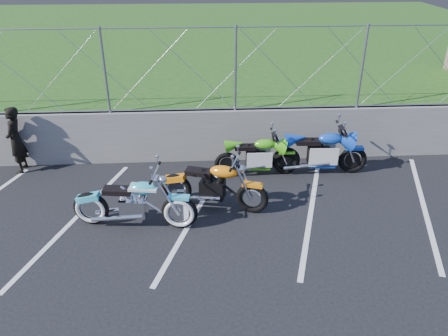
{
  "coord_description": "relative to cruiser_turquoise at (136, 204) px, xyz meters",
  "views": [
    {
      "loc": [
        0.15,
        -6.5,
        4.97
      ],
      "look_at": [
        0.6,
        1.3,
        0.87
      ],
      "focal_mm": 35.0,
      "sensor_mm": 36.0,
      "label": 1
    }
  ],
  "objects": [
    {
      "name": "ground",
      "position": [
        1.12,
        -0.64,
        -0.49
      ],
      "size": [
        90.0,
        90.0,
        0.0
      ],
      "primitive_type": "plane",
      "color": "black",
      "rests_on": "ground"
    },
    {
      "name": "sportbike_green",
      "position": [
        2.6,
        1.96,
        -0.04
      ],
      "size": [
        1.99,
        0.71,
        1.03
      ],
      "rotation": [
        0.0,
        0.0,
        -0.01
      ],
      "color": "black",
      "rests_on": "ground"
    },
    {
      "name": "retaining_wall",
      "position": [
        1.12,
        2.86,
        0.16
      ],
      "size": [
        30.0,
        0.22,
        1.3
      ],
      "primitive_type": "cube",
      "color": "slate",
      "rests_on": "ground"
    },
    {
      "name": "naked_orange",
      "position": [
        1.53,
        0.58,
        0.0
      ],
      "size": [
        2.22,
        0.91,
        1.14
      ],
      "rotation": [
        0.0,
        0.0,
        -0.31
      ],
      "color": "black",
      "rests_on": "ground"
    },
    {
      "name": "cruiser_turquoise",
      "position": [
        0.0,
        0.0,
        0.0
      ],
      "size": [
        2.43,
        0.77,
        1.21
      ],
      "rotation": [
        0.0,
        0.0,
        -0.14
      ],
      "color": "black",
      "rests_on": "ground"
    },
    {
      "name": "sportbike_blue",
      "position": [
        4.1,
        1.96,
        0.02
      ],
      "size": [
        2.26,
        0.8,
        1.17
      ],
      "rotation": [
        0.0,
        0.0,
        -0.05
      ],
      "color": "black",
      "rests_on": "ground"
    },
    {
      "name": "parking_lines",
      "position": [
        2.32,
        0.36,
        -0.48
      ],
      "size": [
        18.29,
        4.31,
        0.01
      ],
      "color": "silver",
      "rests_on": "ground"
    },
    {
      "name": "grass_field",
      "position": [
        1.12,
        12.86,
        0.16
      ],
      "size": [
        30.0,
        20.0,
        1.3
      ],
      "primitive_type": "cube",
      "color": "#1E4712",
      "rests_on": "ground"
    },
    {
      "name": "person_standing",
      "position": [
        -3.07,
        2.49,
        0.32
      ],
      "size": [
        0.41,
        0.6,
        1.61
      ],
      "primitive_type": "imported",
      "rotation": [
        0.0,
        0.0,
        -1.53
      ],
      "color": "black",
      "rests_on": "ground"
    },
    {
      "name": "chain_link_fence",
      "position": [
        1.12,
        2.86,
        1.81
      ],
      "size": [
        28.0,
        0.03,
        2.0
      ],
      "color": "gray",
      "rests_on": "retaining_wall"
    }
  ]
}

